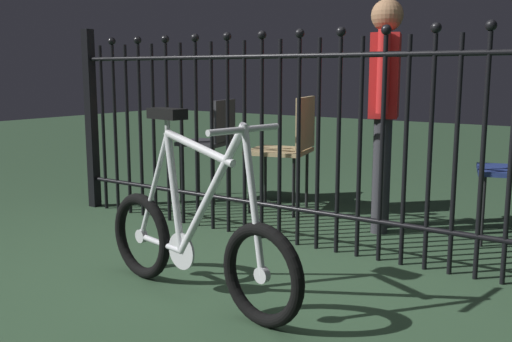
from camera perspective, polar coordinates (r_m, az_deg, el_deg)
The scene contains 6 objects.
ground_plane at distance 2.99m, azimuth -2.32°, elevation -11.14°, with size 20.00×20.00×0.00m, color #2E4931.
iron_fence at distance 3.53m, azimuth 4.79°, elevation 3.54°, with size 4.02×0.07×1.37m.
bicycle at distance 2.77m, azimuth -5.92°, elevation -6.57°, with size 1.29×0.40×0.89m.
chair_tan at distance 4.46m, azimuth 3.29°, elevation 2.77°, with size 0.52×0.52×0.87m.
chair_charcoal at distance 4.84m, azimuth -4.17°, elevation 3.23°, with size 0.44×0.44×0.83m.
person_visitor at distance 3.98m, azimuth 12.27°, elevation 6.99°, with size 0.27×0.45×1.51m.
Camera 1 is at (1.69, -2.23, 1.06)m, focal length 41.48 mm.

